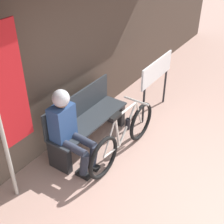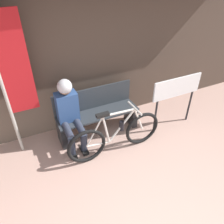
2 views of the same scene
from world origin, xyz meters
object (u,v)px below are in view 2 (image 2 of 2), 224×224
at_px(bicycle, 116,136).
at_px(banner_pole, 11,75).
at_px(person_seated, 69,110).
at_px(park_bench_near, 97,114).
at_px(signboard, 177,91).

relative_size(bicycle, banner_pole, 0.74).
bearing_deg(person_seated, park_bench_near, 11.95).
relative_size(person_seated, signboard, 1.18).
bearing_deg(signboard, banner_pole, 167.77).
xyz_separation_m(person_seated, signboard, (1.86, -0.34, 0.08)).
height_order(park_bench_near, banner_pole, banner_pole).
bearing_deg(bicycle, signboard, 8.01).
xyz_separation_m(park_bench_near, banner_pole, (-1.19, 0.11, 0.96)).
relative_size(bicycle, person_seated, 1.36).
distance_m(bicycle, person_seated, 0.85).
distance_m(bicycle, banner_pole, 1.77).
relative_size(park_bench_near, banner_pole, 0.66).
distance_m(banner_pole, signboard, 2.66).
bearing_deg(bicycle, park_bench_near, 96.09).
height_order(bicycle, person_seated, person_seated).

